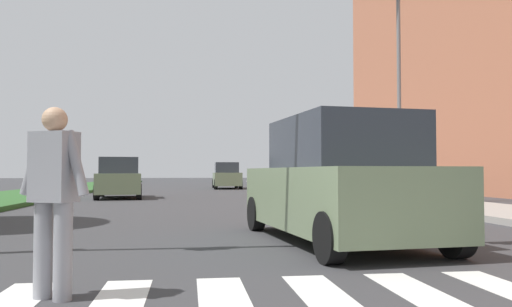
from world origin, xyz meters
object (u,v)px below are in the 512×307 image
street_lamp_right (396,76)px  sedan_midblock (119,179)px  sedan_distant (227,176)px  suv_crossing (338,184)px  pedestrian_performer (54,193)px

street_lamp_right → sedan_midblock: size_ratio=1.73×
street_lamp_right → sedan_distant: 18.05m
sedan_midblock → suv_crossing: bearing=-70.0°
sedan_distant → sedan_midblock: bearing=-114.6°
street_lamp_right → suv_crossing: (-5.06, -9.62, -3.66)m
sedan_midblock → sedan_distant: size_ratio=0.97×
street_lamp_right → sedan_midblock: bearing=154.4°
street_lamp_right → sedan_distant: bearing=106.1°
street_lamp_right → pedestrian_performer: 15.87m
street_lamp_right → pedestrian_performer: size_ratio=4.44×
pedestrian_performer → suv_crossing: bearing=42.2°
pedestrian_performer → sedan_distant: (3.71, 29.79, -0.12)m
pedestrian_performer → sedan_midblock: 17.90m
street_lamp_right → suv_crossing: street_lamp_right is taller
suv_crossing → sedan_distant: 26.57m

